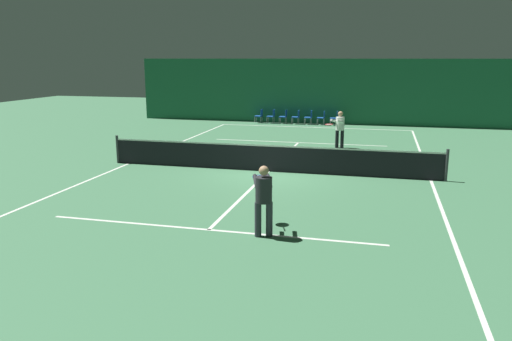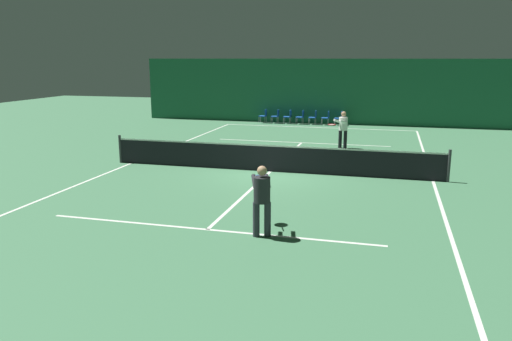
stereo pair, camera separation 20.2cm
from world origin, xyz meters
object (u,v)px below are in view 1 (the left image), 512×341
Objects in this scene: courtside_chair_0 at (260,115)px; courtside_chair_5 at (322,117)px; courtside_chair_4 at (309,116)px; player_far at (339,127)px; courtside_chair_2 at (284,116)px; tennis_net at (269,157)px; courtside_chair_3 at (297,116)px; player_near at (263,195)px; courtside_chair_6 at (335,117)px; courtside_chair_1 at (272,115)px.

courtside_chair_5 is at bearing 90.00° from courtside_chair_0.
courtside_chair_5 is at bearing 90.00° from courtside_chair_4.
player_far is 1.96× the size of courtside_chair_2.
tennis_net is 13.24m from courtside_chair_3.
courtside_chair_4 is at bearing 90.00° from courtside_chair_3.
player_near is 1.95× the size of courtside_chair_2.
tennis_net is 13.18m from courtside_chair_5.
courtside_chair_2 is 1.00× the size of courtside_chair_6.
courtside_chair_3 is at bearing -90.00° from courtside_chair_5.
courtside_chair_5 is at bearing 88.63° from tennis_net.
player_far is at bearing 6.67° from courtside_chair_6.
tennis_net reaches higher than courtside_chair_0.
player_near is 20.24m from courtside_chair_0.
courtside_chair_0 is 1.56m from courtside_chair_2.
courtside_chair_5 is at bearing -90.00° from courtside_chair_6.
courtside_chair_0 is 1.00× the size of courtside_chair_1.
player_near is 1.95× the size of courtside_chair_3.
player_near is 20.07m from courtside_chair_1.
player_far is (0.67, 11.83, 0.01)m from player_near.
courtside_chair_4 and courtside_chair_5 have the same top height.
courtside_chair_2 is 1.00× the size of courtside_chair_3.
player_far is 8.79m from courtside_chair_2.
player_far reaches higher than player_near.
courtside_chair_5 is 0.78m from courtside_chair_6.
player_far reaches higher than courtside_chair_1.
courtside_chair_1 and courtside_chair_3 have the same top height.
courtside_chair_2 and courtside_chair_3 have the same top height.
tennis_net is at bearing -1.37° from courtside_chair_5.
player_far reaches higher than tennis_net.
courtside_chair_2 is at bearing 90.00° from courtside_chair_1.
player_far is 9.60m from courtside_chair_0.
courtside_chair_5 is (3.89, 0.00, 0.00)m from courtside_chair_0.
courtside_chair_3 is at bearing -90.00° from courtside_chair_4.
courtside_chair_2 is (-4.02, 7.80, -0.48)m from player_far.
courtside_chair_6 is at bearing 90.00° from courtside_chair_1.
courtside_chair_1 is at bearing 90.00° from courtside_chair_0.
courtside_chair_0 is (-3.57, 13.18, -0.03)m from tennis_net.
tennis_net reaches higher than courtside_chair_6.
tennis_net is 14.29× the size of courtside_chair_0.
courtside_chair_0 is 1.00× the size of courtside_chair_5.
tennis_net is at bearing -8.20° from player_near.
courtside_chair_1 is 2.33m from courtside_chair_4.
tennis_net is at bearing 2.01° from courtside_chair_4.
courtside_chair_5 is (-1.69, 7.80, -0.48)m from player_far.
player_near is at bearing -78.31° from tennis_net.
player_near reaches higher than tennis_net.
courtside_chair_2 and courtside_chair_5 have the same top height.
courtside_chair_2 is 3.11m from courtside_chair_6.
courtside_chair_6 is at bearing 85.26° from tennis_net.
tennis_net is 5.76m from player_far.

